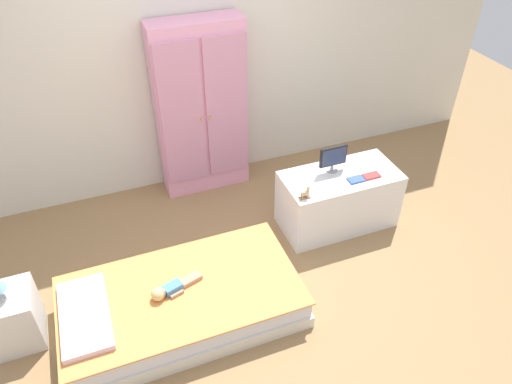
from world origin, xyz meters
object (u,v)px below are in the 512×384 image
Objects in this scene: doll at (167,290)px; tv_monitor at (333,157)px; rocking_horse_toy at (306,193)px; nightstand at (12,318)px; book_blue at (356,180)px; book_red at (371,176)px; bed at (182,302)px; tv_stand at (338,199)px; wardrobe at (201,110)px.

tv_monitor is (1.59, 0.59, 0.37)m from doll.
tv_monitor is at bearing 34.28° from rocking_horse_toy.
book_blue reaches higher than nightstand.
nightstand is at bearing -176.27° from book_blue.
book_red reaches higher than doll.
bed is at bearing -167.47° from book_red.
rocking_horse_toy is 0.50m from book_blue.
rocking_horse_toy is at bearing 3.05° from nightstand.
nightstand is 2.78m from book_blue.
tv_monitor is at bearing 122.46° from book_blue.
nightstand is at bearing -171.91° from tv_monitor.
tv_monitor is at bearing 8.09° from nightstand.
bed is 1.70m from tv_monitor.
tv_monitor is at bearing 144.44° from book_red.
tv_stand is at bearing 17.08° from doll.
book_red is (0.22, -0.11, 0.28)m from tv_stand.
book_blue is 0.15m from book_red.
book_blue reaches higher than doll.
tv_stand is (1.55, 0.50, 0.14)m from bed.
tv_stand is at bearing -47.34° from wardrobe.
tv_monitor is (-0.05, 0.08, 0.40)m from tv_stand.
nightstand is 2.69m from tv_stand.
nightstand is 2.93m from book_red.
book_blue is (1.71, 0.39, 0.24)m from doll.
book_red is at bearing 0.00° from book_blue.
doll is 1.07m from nightstand.
bed is at bearing -112.43° from wardrobe.
tv_stand reaches higher than nightstand.
wardrobe is at bearing 67.57° from bed.
nightstand is 2.70m from tv_monitor.
tv_stand is 7.39× the size of book_blue.
bed is at bearing -158.59° from tv_monitor.
bed is 1.86m from book_red.
tv_stand is at bearing 18.04° from bed.
book_red is (0.27, -0.19, -0.13)m from tv_monitor.
book_blue reaches higher than tv_stand.
wardrobe is at bearing 113.30° from rocking_horse_toy.
wardrobe is (0.62, 1.51, 0.69)m from bed.
wardrobe is at bearing 132.66° from tv_stand.
doll is 1.91m from book_red.
tv_monitor reaches higher than rocking_horse_toy.
wardrobe is 1.52m from book_blue.
doll is 0.89× the size of nightstand.
bed is 7.02× the size of tv_monitor.
book_red is (1.15, -1.11, -0.28)m from wardrobe.
bed is 4.42× the size of doll.
rocking_horse_toy is at bearing -174.76° from book_red.
nightstand is 2.26m from wardrobe.
book_red is at bearing -35.56° from tv_monitor.
tv_monitor is 0.46m from rocking_horse_toy.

